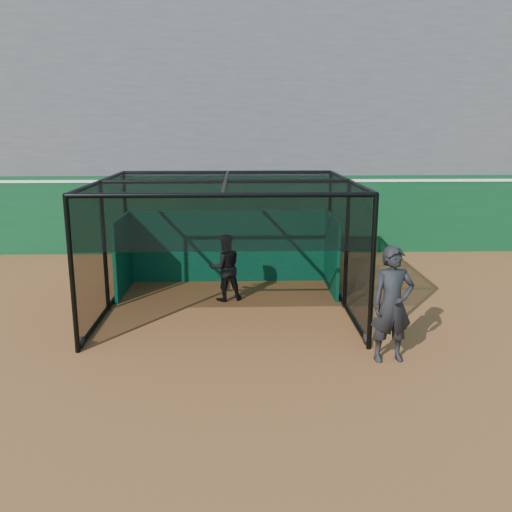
{
  "coord_description": "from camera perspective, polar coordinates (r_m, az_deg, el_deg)",
  "views": [
    {
      "loc": [
        0.03,
        -8.95,
        4.02
      ],
      "look_at": [
        0.36,
        2.0,
        1.4
      ],
      "focal_mm": 38.0,
      "sensor_mm": 36.0,
      "label": 1
    }
  ],
  "objects": [
    {
      "name": "ground",
      "position": [
        9.81,
        -1.8,
        -10.75
      ],
      "size": [
        120.0,
        120.0,
        0.0
      ],
      "primitive_type": "plane",
      "color": "brown",
      "rests_on": "ground"
    },
    {
      "name": "outfield_wall",
      "position": [
        17.66,
        -1.83,
        4.54
      ],
      "size": [
        50.0,
        0.5,
        2.5
      ],
      "color": "#0A3B1B",
      "rests_on": "ground"
    },
    {
      "name": "grandstand",
      "position": [
        21.22,
        -1.89,
        14.67
      ],
      "size": [
        50.0,
        7.85,
        8.95
      ],
      "color": "#4C4C4F",
      "rests_on": "ground"
    },
    {
      "name": "batting_cage",
      "position": [
        12.0,
        -3.13,
        0.99
      ],
      "size": [
        5.45,
        4.85,
        2.88
      ],
      "color": "black",
      "rests_on": "ground"
    },
    {
      "name": "batter",
      "position": [
        12.75,
        -3.27,
        -1.22
      ],
      "size": [
        0.91,
        0.79,
        1.59
      ],
      "primitive_type": "imported",
      "rotation": [
        0.0,
        0.0,
        3.42
      ],
      "color": "black",
      "rests_on": "ground"
    },
    {
      "name": "on_deck_player",
      "position": [
        9.68,
        14.14,
        -4.99
      ],
      "size": [
        0.8,
        0.57,
        2.05
      ],
      "color": "black",
      "rests_on": "ground"
    }
  ]
}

